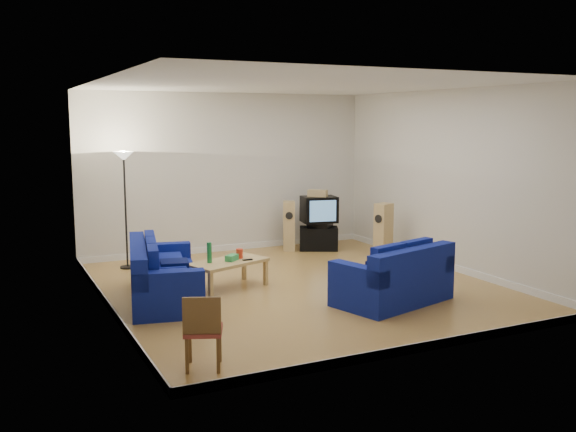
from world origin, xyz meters
name	(u,v)px	position (x,y,z in m)	size (l,w,h in m)	color
room	(299,192)	(0.00, 0.00, 1.54)	(6.01, 6.51, 3.21)	olive
sofa_three_seat	(160,279)	(-2.20, 0.21, 0.32)	(1.39, 2.38, 0.86)	#040D54
sofa_loveseat	(395,281)	(0.86, -1.44, 0.33)	(1.92, 1.39, 0.86)	#040D54
coffee_table	(228,264)	(-1.06, 0.38, 0.40)	(1.38, 1.02, 0.45)	tan
bottle	(209,253)	(-1.37, 0.38, 0.61)	(0.08, 0.08, 0.32)	#197233
tissue_box	(232,258)	(-1.00, 0.37, 0.50)	(0.23, 0.12, 0.09)	green
red_canister	(239,254)	(-0.83, 0.49, 0.53)	(0.11, 0.11, 0.15)	red
remote	(248,260)	(-0.77, 0.29, 0.46)	(0.16, 0.05, 0.02)	black
tv_stand	(319,238)	(1.71, 2.50, 0.24)	(0.78, 0.43, 0.48)	black
av_receiver	(320,225)	(1.74, 2.50, 0.53)	(0.45, 0.37, 0.10)	black
television	(319,209)	(1.71, 2.49, 0.85)	(0.77, 0.63, 0.53)	black
centre_speaker	(318,193)	(1.67, 2.48, 1.18)	(0.40, 0.16, 0.14)	tan
speaker_left	(289,226)	(1.13, 2.70, 0.51)	(0.34, 0.37, 1.02)	tan
speaker_right	(383,231)	(2.45, 1.24, 0.54)	(0.38, 0.34, 1.07)	tan
floor_lamp	(124,172)	(-2.20, 2.53, 1.74)	(0.36, 0.36, 2.11)	black
dining_chair	(203,328)	(-2.47, -2.66, 0.47)	(0.52, 0.52, 0.84)	brown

